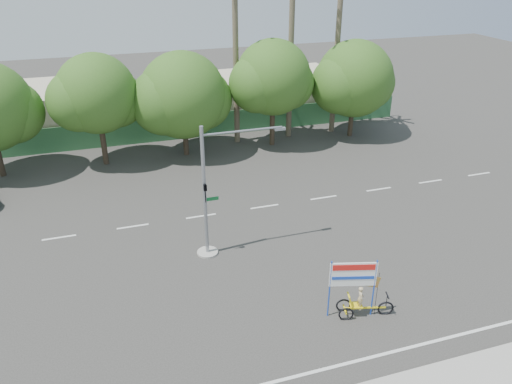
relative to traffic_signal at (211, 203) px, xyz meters
name	(u,v)px	position (x,y,z in m)	size (l,w,h in m)	color
ground	(278,289)	(2.20, -3.98, -2.92)	(120.00, 120.00, 0.00)	#33302D
fence	(190,126)	(2.20, 17.52, -1.92)	(38.00, 0.08, 2.00)	#336B3D
building_left	(62,110)	(-7.80, 22.02, -0.92)	(12.00, 8.00, 4.00)	beige
building_right	(264,95)	(10.20, 22.02, -1.12)	(14.00, 8.00, 3.60)	beige
tree_left	(96,97)	(-4.85, 14.02, 2.14)	(6.66, 5.60, 8.07)	#473828
tree_center	(182,98)	(1.14, 14.02, 1.55)	(7.62, 6.40, 7.85)	#473828
tree_right	(272,80)	(8.15, 14.02, 2.32)	(6.90, 5.80, 8.36)	#473828
tree_far_right	(354,81)	(15.15, 14.02, 1.73)	(7.38, 6.20, 7.94)	#473828
palm_tall	(292,5)	(10.20, 15.52, 7.55)	(3.73, 3.79, 17.45)	#70604C
palm_mid	(339,17)	(14.20, 15.52, 6.48)	(3.73, 3.79, 15.45)	#70604C
palm_short	(235,30)	(5.70, 15.52, 5.94)	(3.73, 3.79, 14.45)	#70604C
traffic_signal	(211,203)	(0.00, 0.00, 0.00)	(4.72, 1.10, 7.00)	gray
trike_billboard	(358,293)	(4.79, -6.73, -1.76)	(2.85, 1.13, 2.89)	black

